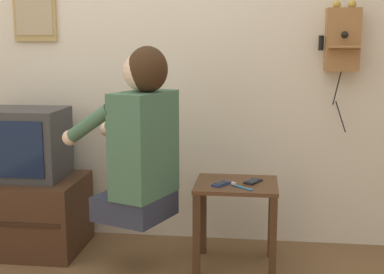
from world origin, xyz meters
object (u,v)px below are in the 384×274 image
television (22,144)px  wall_phone_antique (342,39)px  cell_phone_held (222,184)px  cell_phone_spare (253,181)px  toothbrush (240,187)px  person (141,139)px

television → wall_phone_antique: (1.95, 0.26, 0.64)m
cell_phone_held → television: bearing=-157.5°
television → cell_phone_held: television is taller
cell_phone_spare → toothbrush: bearing=-90.6°
person → television: person is taller
toothbrush → cell_phone_spare: bearing=10.8°
wall_phone_antique → toothbrush: bearing=-140.1°
television → cell_phone_held: 1.28m
television → cell_phone_spare: television is taller
cell_phone_spare → toothbrush: 0.14m
toothbrush → cell_phone_held: bearing=104.1°
wall_phone_antique → cell_phone_spare: wall_phone_antique is taller
television → toothbrush: bearing=-9.7°
cell_phone_spare → person: bearing=-137.0°
television → person: bearing=-18.4°
cell_phone_held → cell_phone_spare: size_ratio=1.00×
person → cell_phone_held: 0.53m
television → toothbrush: television is taller
wall_phone_antique → cell_phone_held: 1.15m
cell_phone_held → person: bearing=-137.9°
television → toothbrush: size_ratio=4.20×
person → toothbrush: bearing=-64.5°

